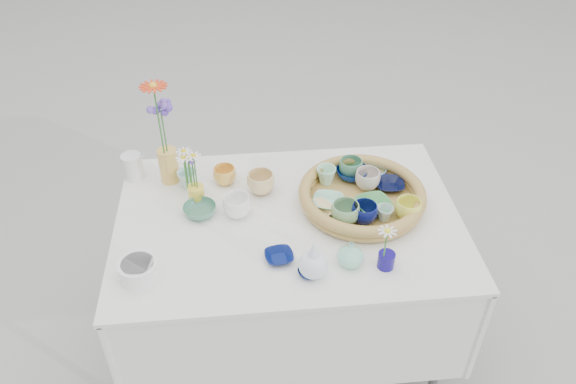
{
  "coord_description": "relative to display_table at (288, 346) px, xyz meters",
  "views": [
    {
      "loc": [
        -0.16,
        -1.54,
        2.12
      ],
      "look_at": [
        0.0,
        0.02,
        0.87
      ],
      "focal_mm": 35.0,
      "sensor_mm": 36.0,
      "label": 1
    }
  ],
  "objects": [
    {
      "name": "wicker_tray",
      "position": [
        0.28,
        0.05,
        0.8
      ],
      "size": [
        0.47,
        0.47,
        0.08
      ],
      "primitive_type": null,
      "color": "#A27C36",
      "rests_on": "display_table"
    },
    {
      "name": "hydrangea",
      "position": [
        -0.44,
        0.27,
        1.0
      ],
      "size": [
        0.08,
        0.08,
        0.25
      ],
      "primitive_type": null,
      "rotation": [
        0.0,
        0.0,
        0.19
      ],
      "color": "#7452C6",
      "rests_on": "tall_vase_yellow"
    },
    {
      "name": "single_daisy",
      "position": [
        0.28,
        -0.29,
        0.88
      ],
      "size": [
        0.09,
        0.09,
        0.13
      ],
      "primitive_type": null,
      "rotation": [
        0.0,
        0.0,
        -0.38
      ],
      "color": "silver",
      "rests_on": "bud_vase_cobalt"
    },
    {
      "name": "loose_ceramic_4",
      "position": [
        -0.05,
        -0.21,
        0.78
      ],
      "size": [
        0.11,
        0.11,
        0.02
      ],
      "primitive_type": "imported",
      "rotation": [
        0.0,
        0.0,
        0.15
      ],
      "color": "navy",
      "rests_on": "display_table"
    },
    {
      "name": "bud_vase_seafoam",
      "position": [
        0.18,
        -0.25,
        0.81
      ],
      "size": [
        0.09,
        0.09,
        0.09
      ],
      "primitive_type": "imported",
      "rotation": [
        0.0,
        0.0,
        0.03
      ],
      "color": "#86D7B8",
      "rests_on": "display_table"
    },
    {
      "name": "loose_ceramic_3",
      "position": [
        -0.19,
        0.04,
        0.81
      ],
      "size": [
        0.11,
        0.11,
        0.08
      ],
      "primitive_type": "imported",
      "rotation": [
        0.0,
        0.0,
        -0.02
      ],
      "color": "white",
      "rests_on": "display_table"
    },
    {
      "name": "loose_ceramic_2",
      "position": [
        -0.32,
        0.05,
        0.78
      ],
      "size": [
        0.13,
        0.13,
        0.04
      ],
      "primitive_type": "imported",
      "rotation": [
        0.0,
        0.0,
        -0.11
      ],
      "color": "#468166",
      "rests_on": "display_table"
    },
    {
      "name": "daisy_posy",
      "position": [
        -0.35,
        0.15,
        0.92
      ],
      "size": [
        0.1,
        0.1,
        0.17
      ],
      "primitive_type": null,
      "rotation": [
        0.0,
        0.0,
        -0.23
      ],
      "color": "white",
      "rests_on": "daisy_cup"
    },
    {
      "name": "tray_ceramic_5",
      "position": [
        0.15,
        0.04,
        0.8
      ],
      "size": [
        0.14,
        0.14,
        0.03
      ],
      "primitive_type": "imported",
      "rotation": [
        0.0,
        0.0,
        -0.29
      ],
      "color": "#92D7BA",
      "rests_on": "wicker_tray"
    },
    {
      "name": "bud_vase_paleblue",
      "position": [
        0.05,
        -0.29,
        0.84
      ],
      "size": [
        0.1,
        0.1,
        0.15
      ],
      "primitive_type": null,
      "rotation": [
        0.0,
        0.0,
        0.02
      ],
      "color": "white",
      "rests_on": "display_table"
    },
    {
      "name": "daisy_cup",
      "position": [
        -0.34,
        0.13,
        0.8
      ],
      "size": [
        0.08,
        0.08,
        0.07
      ],
      "primitive_type": "cylinder",
      "rotation": [
        0.0,
        0.0,
        0.33
      ],
      "color": "yellow",
      "rests_on": "display_table"
    },
    {
      "name": "tray_ceramic_6",
      "position": [
        0.16,
        0.17,
        0.82
      ],
      "size": [
        0.1,
        0.1,
        0.07
      ],
      "primitive_type": "imported",
      "rotation": [
        0.0,
        0.0,
        -0.34
      ],
      "color": "#ACE8C4",
      "rests_on": "wicker_tray"
    },
    {
      "name": "tray_ceramic_9",
      "position": [
        0.26,
        -0.06,
        0.82
      ],
      "size": [
        0.11,
        0.11,
        0.07
      ],
      "primitive_type": "imported",
      "rotation": [
        0.0,
        0.0,
        -0.15
      ],
      "color": "#091054",
      "rests_on": "wicker_tray"
    },
    {
      "name": "tray_ceramic_1",
      "position": [
        0.4,
        0.12,
        0.8
      ],
      "size": [
        0.12,
        0.12,
        0.03
      ],
      "primitive_type": "imported",
      "rotation": [
        0.0,
        0.0,
        -0.08
      ],
      "color": "black",
      "rests_on": "wicker_tray"
    },
    {
      "name": "tray_ceramic_11",
      "position": [
        0.34,
        -0.06,
        0.81
      ],
      "size": [
        0.07,
        0.07,
        0.06
      ],
      "primitive_type": "imported",
      "rotation": [
        0.0,
        0.0,
        0.21
      ],
      "color": "#AECFC6",
      "rests_on": "wicker_tray"
    },
    {
      "name": "tray_ceramic_12",
      "position": [
        0.27,
        0.21,
        0.82
      ],
      "size": [
        0.12,
        0.12,
        0.07
      ],
      "primitive_type": "imported",
      "rotation": [
        0.0,
        0.0,
        0.42
      ],
      "color": "#498A68",
      "rests_on": "wicker_tray"
    },
    {
      "name": "ground",
      "position": [
        0.0,
        0.0,
        0.0
      ],
      "size": [
        80.0,
        80.0,
        0.0
      ],
      "primitive_type": "plane",
      "color": "#A6A6A6"
    },
    {
      "name": "loose_ceramic_1",
      "position": [
        -0.09,
        0.17,
        0.81
      ],
      "size": [
        0.11,
        0.11,
        0.08
      ],
      "primitive_type": "imported",
      "rotation": [
        0.0,
        0.0,
        -0.0
      ],
      "color": "#DDBC80",
      "rests_on": "display_table"
    },
    {
      "name": "gerbera",
      "position": [
        -0.45,
        0.26,
        1.05
      ],
      "size": [
        0.15,
        0.15,
        0.3
      ],
      "primitive_type": null,
      "rotation": [
        0.0,
        0.0,
        -0.31
      ],
      "color": "red",
      "rests_on": "tall_vase_yellow"
    },
    {
      "name": "tray_ceramic_3",
      "position": [
        0.31,
        -0.0,
        0.8
      ],
      "size": [
        0.16,
        0.16,
        0.03
      ],
      "primitive_type": "imported",
      "rotation": [
        0.0,
        0.0,
        0.25
      ],
      "color": "#469F51",
      "rests_on": "wicker_tray"
    },
    {
      "name": "tall_vase_yellow",
      "position": [
        -0.44,
        0.27,
        0.84
      ],
      "size": [
        0.08,
        0.08,
        0.14
      ],
      "primitive_type": "cylinder",
      "rotation": [
        0.0,
        0.0,
        0.13
      ],
      "color": "#E8B752",
      "rests_on": "display_table"
    },
    {
      "name": "tray_ceramic_10",
      "position": [
        0.11,
        -0.01,
        0.8
      ],
      "size": [
        0.15,
        0.15,
        0.03
      ],
      "primitive_type": "imported",
      "rotation": [
        0.0,
        0.0,
        0.42
      ],
      "color": "#FFD996",
      "rests_on": "wicker_tray"
    },
    {
      "name": "loose_ceramic_6",
      "position": [
        0.04,
        -0.29,
        0.78
      ],
      "size": [
        0.08,
        0.08,
        0.02
      ],
      "primitive_type": "imported",
      "rotation": [
        0.0,
        0.0,
        -0.08
      ],
      "color": "#001250",
      "rests_on": "display_table"
    },
    {
      "name": "tray_ceramic_7",
      "position": [
        0.32,
        0.13,
        0.82
      ],
      "size": [
        0.12,
        0.12,
        0.08
      ],
      "primitive_type": "imported",
      "rotation": [
        0.0,
        0.0,
        -0.33
      ],
      "color": "beige",
      "rests_on": "wicker_tray"
    },
    {
      "name": "tray_ceramic_2",
      "position": [
        0.42,
        -0.06,
        0.82
      ],
      "size": [
        0.11,
        0.11,
        0.07
      ],
      "primitive_type": "imported",
      "rotation": [
        0.0,
        0.0,
        -0.23
      ],
      "color": "#E8ED4E",
      "rests_on": "wicker_tray"
    },
    {
      "name": "tray_ceramic_8",
      "position": [
        0.37,
        0.21,
        0.8
      ],
      "size": [
        0.1,
        0.1,
        0.03
      ],
      "primitive_type": "imported",
      "rotation": [
        0.0,
        0.0,
        -0.11
      ],
      "color": "#7DBDF8",
      "rests_on": "wicker_tray"
    },
    {
      "name": "fluted_bowl",
      "position": [
        -0.51,
        -0.25,
        0.8
      ],
      "size": [
        0.14,
        0.14,
        0.07
      ],
      "primitive_type": null,
      "rotation": [
        0.0,
        0.0,
        -0.06
      ],
      "color": "white",
      "rests_on": "display_table"
    },
    {
      "name": "bud_vase_cobalt",
      "position": [
        0.3,
        -0.28,
        0.79
      ],
      "size": [
        0.06,
        0.06,
        0.06
      ],
      "primitive_type": "cylinder",
      "rotation": [
        0.0,
        0.0,
        0.13
      ],
      "color": "#140A6A",
      "rests_on": "display_table"
    },
    {
      "name": "loose_ceramic_5",
      "position": [
        -0.37,
        0.23,
        0.8
      ],
      "size": [
        0.09,
        0.09,
        0.07
      ],
      "primitive_type": "imported",
      "rotation": [
        0.0,
        0.0,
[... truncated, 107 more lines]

